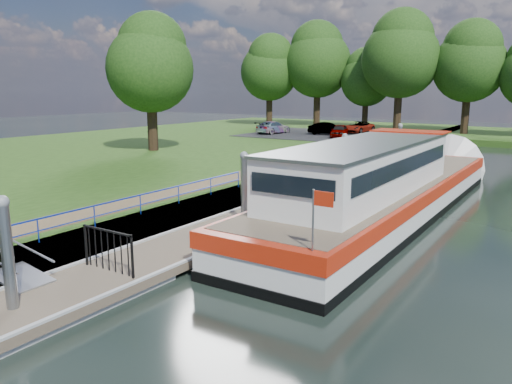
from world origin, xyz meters
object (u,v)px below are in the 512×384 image
Objects in this scene: pontoon at (302,203)px; car_b at (327,129)px; car_d at (358,127)px; car_a at (339,131)px; barge at (390,188)px; car_c at (273,127)px.

car_b reaches higher than pontoon.
car_a is at bearing -81.28° from car_d.
barge is 30.03m from car_d.
pontoon is at bearing -86.13° from car_a.
car_b is 0.87× the size of car_d.
car_b is (-10.62, 24.86, 1.24)m from pontoon.
car_a is at bearing -132.59° from car_b.
car_c is 1.01× the size of car_d.
pontoon is 1.42× the size of barge.
car_d is at bearing 107.36° from pontoon.
car_c is at bearing 104.01° from car_b.
car_a is at bearing 110.31° from pontoon.
car_c is 8.52m from car_d.
car_d is (-12.46, 27.32, 0.32)m from barge.
car_b reaches higher than car_d.
car_a reaches higher than car_d.
car_d is (1.75, 3.50, -0.02)m from car_b.
car_a is at bearing 118.80° from barge.
car_a is 7.13m from car_c.
barge is 5.13× the size of car_d.
barge is 29.46m from car_c.
car_d reaches higher than pontoon.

